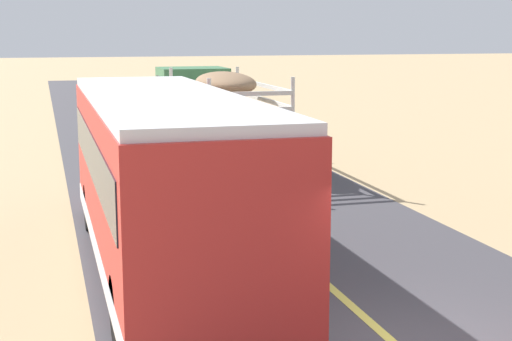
# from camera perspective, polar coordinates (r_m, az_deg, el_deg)

# --- Properties ---
(livestock_truck) EXTENTS (2.53, 9.70, 3.02)m
(livestock_truck) POSITION_cam_1_polar(r_m,az_deg,el_deg) (27.40, -3.86, 5.06)
(livestock_truck) COLOR #3F7F4C
(livestock_truck) RESTS_ON road_surface
(bus) EXTENTS (2.54, 10.00, 3.21)m
(bus) POSITION_cam_1_polar(r_m,az_deg,el_deg) (13.80, -6.85, -0.43)
(bus) COLOR red
(bus) RESTS_ON road_surface
(car_far) EXTENTS (1.90, 4.62, 1.93)m
(car_far) POSITION_cam_1_polar(r_m,az_deg,el_deg) (37.57, -7.18, 5.36)
(car_far) COLOR silver
(car_far) RESTS_ON road_surface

